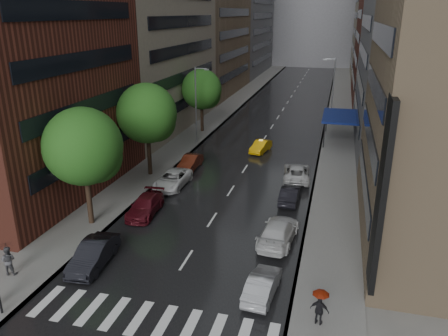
{
  "coord_description": "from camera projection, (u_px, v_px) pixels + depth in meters",
  "views": [
    {
      "loc": [
        8.62,
        -19.13,
        15.14
      ],
      "look_at": [
        0.0,
        13.62,
        3.0
      ],
      "focal_mm": 35.0,
      "sensor_mm": 36.0,
      "label": 1
    }
  ],
  "objects": [
    {
      "name": "awning",
      "position": [
        340.0,
        116.0,
        53.24
      ],
      "size": [
        4.0,
        8.0,
        3.12
      ],
      "color": "navy",
      "rests_on": "sidewalk_right"
    },
    {
      "name": "ped_red_umbrella",
      "position": [
        320.0,
        304.0,
        21.85
      ],
      "size": [
        1.04,
        0.82,
        2.01
      ],
      "color": "black",
      "rests_on": "sidewalk_right"
    },
    {
      "name": "sidewalk_right",
      "position": [
        339.0,
        114.0,
        67.92
      ],
      "size": [
        4.0,
        140.0,
        0.15
      ],
      "primitive_type": "cube",
      "color": "gray",
      "rests_on": "ground"
    },
    {
      "name": "ped_black_umbrella",
      "position": [
        7.0,
        256.0,
        26.09
      ],
      "size": [
        1.03,
        0.98,
        2.09
      ],
      "color": "#4D4C51",
      "rests_on": "sidewalk_left"
    },
    {
      "name": "taxi",
      "position": [
        261.0,
        146.0,
        49.81
      ],
      "size": [
        2.12,
        4.21,
        1.33
      ],
      "primitive_type": "imported",
      "rotation": [
        0.0,
        0.0,
        -0.19
      ],
      "color": "#E2A30B",
      "rests_on": "ground"
    },
    {
      "name": "tree_far",
      "position": [
        202.0,
        89.0,
        56.45
      ],
      "size": [
        5.22,
        5.22,
        8.31
      ],
      "color": "#382619",
      "rests_on": "ground"
    },
    {
      "name": "street_lamp_left",
      "position": [
        196.0,
        103.0,
        52.1
      ],
      "size": [
        1.74,
        0.22,
        9.0
      ],
      "color": "gray",
      "rests_on": "sidewalk_left"
    },
    {
      "name": "street_lamp_right",
      "position": [
        332.0,
        88.0,
        62.06
      ],
      "size": [
        1.74,
        0.22,
        9.0
      ],
      "color": "gray",
      "rests_on": "sidewalk_right"
    },
    {
      "name": "tree_near",
      "position": [
        83.0,
        147.0,
        30.94
      ],
      "size": [
        5.62,
        5.62,
        8.95
      ],
      "color": "#382619",
      "rests_on": "ground"
    },
    {
      "name": "parked_cars_left",
      "position": [
        155.0,
        196.0,
        36.22
      ],
      "size": [
        2.47,
        23.31,
        1.58
      ],
      "color": "black",
      "rests_on": "ground"
    },
    {
      "name": "parked_cars_right",
      "position": [
        286.0,
        206.0,
        34.27
      ],
      "size": [
        2.88,
        23.52,
        1.58
      ],
      "color": "#949499",
      "rests_on": "ground"
    },
    {
      "name": "ground",
      "position": [
        163.0,
        297.0,
        24.59
      ],
      "size": [
        220.0,
        220.0,
        0.0
      ],
      "primitive_type": "plane",
      "color": "gray",
      "rests_on": "ground"
    },
    {
      "name": "buildings_right",
      "position": [
        388.0,
        13.0,
        67.54
      ],
      "size": [
        8.05,
        109.1,
        36.0
      ],
      "color": "#937A5B",
      "rests_on": "ground"
    },
    {
      "name": "crosswalk",
      "position": [
        151.0,
        320.0,
        22.72
      ],
      "size": [
        13.15,
        2.8,
        0.01
      ],
      "color": "silver",
      "rests_on": "ground"
    },
    {
      "name": "building_far",
      "position": [
        315.0,
        9.0,
        126.61
      ],
      "size": [
        40.0,
        14.0,
        32.0
      ],
      "primitive_type": "cube",
      "color": "slate",
      "rests_on": "ground"
    },
    {
      "name": "tree_mid",
      "position": [
        147.0,
        113.0,
        40.82
      ],
      "size": [
        5.66,
        5.66,
        9.03
      ],
      "color": "#382619",
      "rests_on": "ground"
    },
    {
      "name": "buildings_left",
      "position": [
        207.0,
        7.0,
        76.31
      ],
      "size": [
        8.0,
        108.0,
        38.0
      ],
      "color": "maroon",
      "rests_on": "ground"
    },
    {
      "name": "sidewalk_left",
      "position": [
        227.0,
        108.0,
        72.24
      ],
      "size": [
        4.0,
        140.0,
        0.15
      ],
      "primitive_type": "cube",
      "color": "gray",
      "rests_on": "ground"
    },
    {
      "name": "road",
      "position": [
        282.0,
        112.0,
        70.11
      ],
      "size": [
        14.0,
        140.0,
        0.01
      ],
      "primitive_type": "cube",
      "color": "black",
      "rests_on": "ground"
    }
  ]
}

